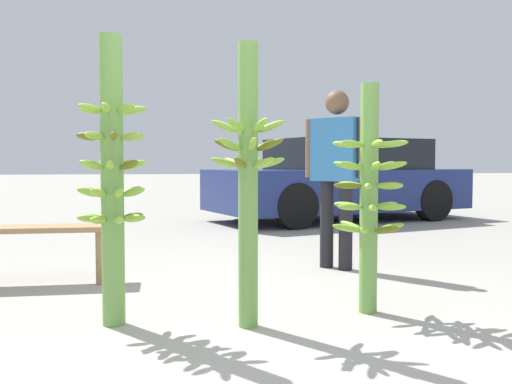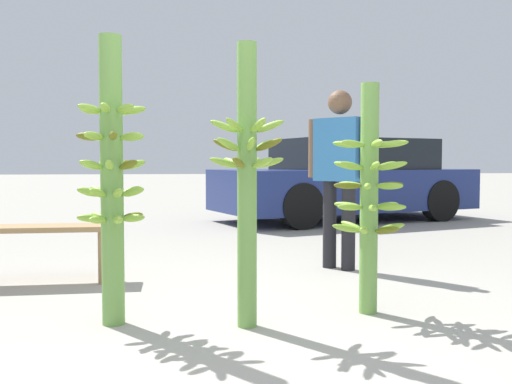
{
  "view_description": "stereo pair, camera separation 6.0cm",
  "coord_description": "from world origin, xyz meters",
  "px_view_note": "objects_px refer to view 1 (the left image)",
  "views": [
    {
      "loc": [
        -0.36,
        -2.84,
        0.95
      ],
      "look_at": [
        0.16,
        0.72,
        0.75
      ],
      "focal_mm": 40.0,
      "sensor_mm": 36.0,
      "label": 1
    },
    {
      "loc": [
        -0.3,
        -2.85,
        0.95
      ],
      "look_at": [
        0.16,
        0.72,
        0.75
      ],
      "focal_mm": 40.0,
      "sensor_mm": 36.0,
      "label": 2
    }
  ],
  "objects_px": {
    "vendor_person": "(337,164)",
    "banana_stalk_right": "(369,195)",
    "parked_car": "(341,181)",
    "banana_stalk_left": "(112,177)",
    "banana_stalk_center": "(248,178)",
    "market_bench": "(38,237)"
  },
  "relations": [
    {
      "from": "vendor_person",
      "to": "parked_car",
      "type": "height_order",
      "value": "vendor_person"
    },
    {
      "from": "banana_stalk_center",
      "to": "banana_stalk_right",
      "type": "relative_size",
      "value": 1.13
    },
    {
      "from": "banana_stalk_center",
      "to": "vendor_person",
      "type": "bearing_deg",
      "value": 58.69
    },
    {
      "from": "banana_stalk_left",
      "to": "banana_stalk_center",
      "type": "distance_m",
      "value": 0.78
    },
    {
      "from": "banana_stalk_right",
      "to": "vendor_person",
      "type": "bearing_deg",
      "value": 81.46
    },
    {
      "from": "banana_stalk_center",
      "to": "market_bench",
      "type": "bearing_deg",
      "value": 136.63
    },
    {
      "from": "vendor_person",
      "to": "market_bench",
      "type": "xyz_separation_m",
      "value": [
        -2.46,
        -0.27,
        -0.56
      ]
    },
    {
      "from": "banana_stalk_left",
      "to": "banana_stalk_center",
      "type": "height_order",
      "value": "banana_stalk_left"
    },
    {
      "from": "vendor_person",
      "to": "banana_stalk_right",
      "type": "bearing_deg",
      "value": -51.24
    },
    {
      "from": "banana_stalk_left",
      "to": "banana_stalk_right",
      "type": "xyz_separation_m",
      "value": [
        1.55,
        0.05,
        -0.12
      ]
    },
    {
      "from": "banana_stalk_left",
      "to": "vendor_person",
      "type": "bearing_deg",
      "value": 40.25
    },
    {
      "from": "banana_stalk_center",
      "to": "vendor_person",
      "type": "distance_m",
      "value": 1.93
    },
    {
      "from": "banana_stalk_right",
      "to": "parked_car",
      "type": "bearing_deg",
      "value": 74.96
    },
    {
      "from": "market_bench",
      "to": "banana_stalk_left",
      "type": "bearing_deg",
      "value": -61.25
    },
    {
      "from": "market_bench",
      "to": "banana_stalk_center",
      "type": "bearing_deg",
      "value": -44.09
    },
    {
      "from": "market_bench",
      "to": "parked_car",
      "type": "relative_size",
      "value": 0.26
    },
    {
      "from": "parked_car",
      "to": "vendor_person",
      "type": "bearing_deg",
      "value": 144.56
    },
    {
      "from": "vendor_person",
      "to": "banana_stalk_center",
      "type": "bearing_deg",
      "value": -74.01
    },
    {
      "from": "banana_stalk_center",
      "to": "market_bench",
      "type": "xyz_separation_m",
      "value": [
        -1.46,
        1.38,
        -0.48
      ]
    },
    {
      "from": "banana_stalk_left",
      "to": "banana_stalk_right",
      "type": "height_order",
      "value": "banana_stalk_left"
    },
    {
      "from": "banana_stalk_center",
      "to": "vendor_person",
      "type": "xyz_separation_m",
      "value": [
        1.0,
        1.64,
        0.08
      ]
    },
    {
      "from": "banana_stalk_left",
      "to": "parked_car",
      "type": "xyz_separation_m",
      "value": [
        3.03,
        5.56,
        -0.22
      ]
    }
  ]
}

